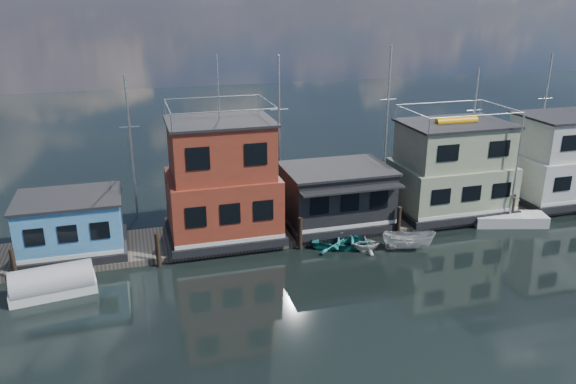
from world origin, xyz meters
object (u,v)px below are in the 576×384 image
object	(u,v)px
houseboat_red	(222,182)
motorboat	(409,240)
houseboat_green	(452,169)
dinghy_white	(366,243)
dinghy_teal	(342,241)
houseboat_blue	(71,225)
tarp_runabout	(53,283)
day_sailer	(509,219)
houseboat_white	(565,159)
houseboat_dark	(336,195)

from	to	relation	value
houseboat_red	motorboat	size ratio (longest dim) A/B	3.48
houseboat_green	dinghy_white	distance (m)	9.93
dinghy_teal	houseboat_blue	bearing A→B (deg)	98.56
tarp_runabout	day_sailer	distance (m)	30.58
houseboat_white	houseboat_green	bearing A→B (deg)	180.00
houseboat_red	houseboat_green	distance (m)	17.01
dinghy_white	houseboat_green	bearing A→B (deg)	-57.99
houseboat_white	dinghy_white	world-z (taller)	houseboat_white
houseboat_red	houseboat_dark	bearing A→B (deg)	-0.14
dinghy_white	tarp_runabout	distance (m)	18.88
houseboat_green	motorboat	distance (m)	8.07
houseboat_blue	houseboat_red	distance (m)	9.69
tarp_runabout	houseboat_dark	bearing A→B (deg)	6.19
dinghy_teal	houseboat_green	bearing A→B (deg)	-51.72
houseboat_red	houseboat_white	size ratio (longest dim) A/B	1.41
houseboat_red	houseboat_dark	distance (m)	8.18
houseboat_blue	houseboat_red	size ratio (longest dim) A/B	0.54
motorboat	houseboat_white	bearing A→B (deg)	-53.57
houseboat_red	dinghy_teal	size ratio (longest dim) A/B	2.93
houseboat_red	tarp_runabout	size ratio (longest dim) A/B	2.53
houseboat_green	tarp_runabout	distance (m)	27.87
houseboat_dark	dinghy_white	xyz separation A→B (m)	(0.54, -4.22, -1.89)
houseboat_dark	day_sailer	xyz separation A→B (m)	(12.21, -2.98, -1.96)
dinghy_teal	motorboat	world-z (taller)	motorboat
dinghy_white	day_sailer	bearing A→B (deg)	-78.57
day_sailer	tarp_runabout	bearing A→B (deg)	-161.42
houseboat_blue	houseboat_dark	distance (m)	17.50
houseboat_red	day_sailer	world-z (taller)	houseboat_red
dinghy_white	tarp_runabout	size ratio (longest dim) A/B	0.42
tarp_runabout	motorboat	size ratio (longest dim) A/B	1.37
dinghy_white	dinghy_teal	world-z (taller)	dinghy_white
tarp_runabout	houseboat_blue	bearing A→B (deg)	71.95
houseboat_white	day_sailer	distance (m)	8.04
dinghy_white	day_sailer	distance (m)	11.73
houseboat_blue	motorboat	bearing A→B (deg)	-13.13
houseboat_blue	motorboat	xyz separation A→B (m)	(20.73, -4.83, -1.55)
houseboat_blue	houseboat_green	bearing A→B (deg)	0.00
houseboat_white	houseboat_red	bearing A→B (deg)	-180.00
houseboat_white	tarp_runabout	bearing A→B (deg)	-172.92
dinghy_teal	houseboat_white	bearing A→B (deg)	-60.90
houseboat_green	day_sailer	world-z (taller)	day_sailer
houseboat_dark	houseboat_green	distance (m)	9.07
dinghy_white	motorboat	xyz separation A→B (m)	(2.68, -0.60, 0.14)
houseboat_dark	motorboat	size ratio (longest dim) A/B	2.17
houseboat_green	day_sailer	distance (m)	5.37
houseboat_green	motorboat	world-z (taller)	houseboat_green
houseboat_green	dinghy_white	size ratio (longest dim) A/B	4.24
dinghy_white	motorboat	distance (m)	2.75
dinghy_white	houseboat_red	bearing A→B (deg)	69.03
houseboat_red	dinghy_white	xyz separation A→B (m)	(8.54, -4.24, -3.58)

